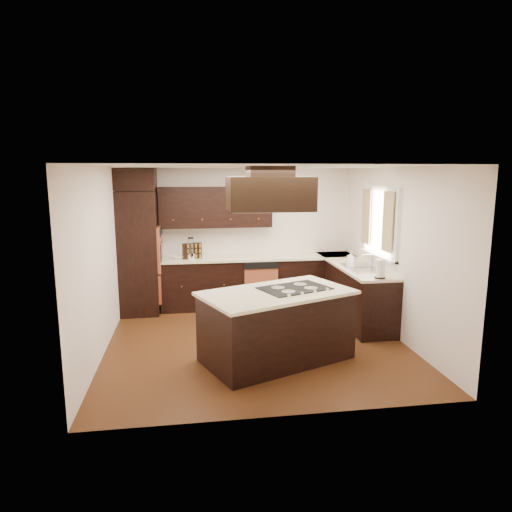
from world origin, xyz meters
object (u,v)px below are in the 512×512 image
oven_column (139,253)px  spice_rack (192,251)px  range_hood (269,194)px  island (276,327)px

oven_column → spice_rack: (0.91, 0.05, -0.00)m
range_hood → spice_rack: range_hood is taller
island → spice_rack: spice_rack is taller
island → range_hood: 1.73m
oven_column → range_hood: 3.13m
range_hood → oven_column: bearing=129.7°
island → spice_rack: size_ratio=5.49×
oven_column → island: bearing=-50.8°
range_hood → spice_rack: (-0.97, 2.30, -1.10)m
range_hood → spice_rack: size_ratio=3.14×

